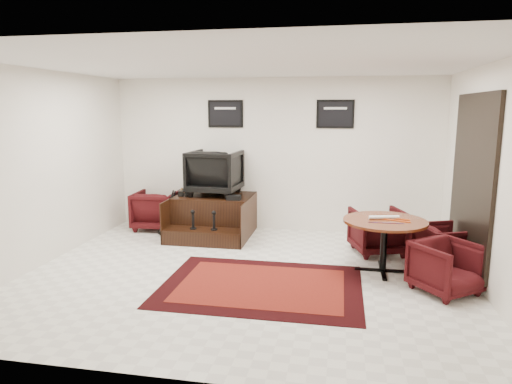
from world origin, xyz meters
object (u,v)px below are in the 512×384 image
shine_podium (214,217)px  table_chair_window (444,244)px  armchair_side (156,208)px  shine_chair (215,170)px  table_chair_corner (447,265)px  table_chair_back (378,229)px  meeting_table (385,226)px

shine_podium → table_chair_window: size_ratio=2.06×
armchair_side → shine_chair: bearing=174.4°
armchair_side → table_chair_corner: size_ratio=1.11×
armchair_side → table_chair_back: size_ratio=1.02×
shine_podium → table_chair_back: (2.83, -0.55, 0.06)m
armchair_side → table_chair_corner: (4.72, -2.23, -0.04)m
armchair_side → table_chair_window: (4.89, -1.26, -0.05)m
shine_podium → table_chair_corner: 4.09m
shine_podium → table_chair_back: table_chair_back is taller
meeting_table → table_chair_window: bearing=22.0°
table_chair_corner → table_chair_window: bearing=43.6°
table_chair_back → table_chair_window: 1.02m
shine_chair → table_chair_back: size_ratio=1.15×
table_chair_back → shine_chair: bearing=-31.1°
table_chair_back → meeting_table: bearing=73.8°
armchair_side → meeting_table: (4.02, -1.61, 0.26)m
shine_podium → meeting_table: meeting_table is taller
meeting_table → table_chair_back: table_chair_back is taller
shine_podium → meeting_table: 3.19m
shine_chair → table_chair_window: bearing=165.0°
meeting_table → table_chair_window: 0.98m
meeting_table → table_chair_back: size_ratio=1.46×
shine_podium → shine_chair: shine_chair is taller
table_chair_corner → meeting_table: bearing=101.4°
table_chair_window → table_chair_back: bearing=38.5°
shine_chair → armchair_side: bearing=0.6°
table_chair_back → table_chair_corner: size_ratio=1.09×
table_chair_window → meeting_table: bearing=90.7°
shine_podium → meeting_table: bearing=-26.4°
meeting_table → table_chair_corner: bearing=-41.7°
armchair_side → shine_podium: bearing=167.5°
meeting_table → table_chair_back: 0.90m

